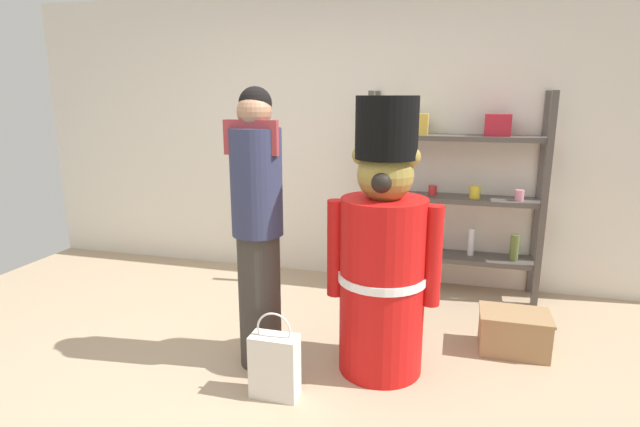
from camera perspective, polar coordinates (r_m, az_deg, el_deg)
ground_plane at (r=3.05m, az=-6.50°, el=-20.28°), size 6.40×6.40×0.00m
back_wall at (r=4.67m, az=3.18°, el=8.53°), size 6.40×0.12×2.60m
merchandise_shelf at (r=4.40m, az=15.11°, el=2.38°), size 1.44×0.35×1.73m
teddy_bear_guard at (r=3.04m, az=7.19°, el=-4.98°), size 0.69×0.54×1.69m
person_shopper at (r=3.06m, az=-7.12°, el=-1.38°), size 0.33×0.31×1.74m
shopping_bag at (r=2.98m, az=-5.20°, el=-16.83°), size 0.27×0.14×0.51m
display_crate at (r=3.69m, az=21.23°, el=-12.47°), size 0.46×0.32×0.28m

